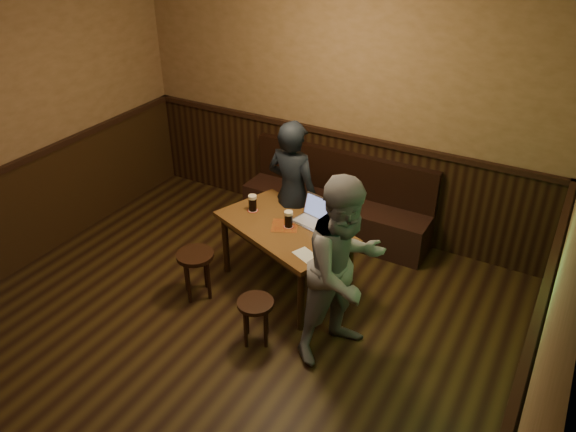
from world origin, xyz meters
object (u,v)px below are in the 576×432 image
Objects in this scene: pint_right at (320,242)px; person_grey at (345,270)px; pint_left at (253,203)px; stool_left at (196,262)px; stool_right at (256,309)px; pint_mid at (289,219)px; laptop at (314,216)px; pub_table at (285,234)px; bench at (336,208)px; person_suit at (293,195)px.

person_grey is at bearing -41.14° from pint_right.
pint_left is 1.43m from person_grey.
stool_left is 1.12× the size of stool_right.
laptop reaches higher than pint_mid.
pub_table is 0.88m from stool_right.
person_suit is (-0.16, -0.75, 0.49)m from bench.
person_grey is (1.28, -0.62, 0.04)m from pint_left.
person_grey reaches higher than stool_left.
stool_left is (-0.68, -0.55, -0.23)m from pub_table.
bench is 5.66× the size of laptop.
laptop is at bearing -78.16° from bench.
bench is at bearing 68.85° from pint_left.
pint_left is 1.14× the size of pint_right.
pint_left is 0.47m from pint_mid.
laptop is (0.21, 0.21, 0.16)m from pub_table.
person_suit reaches higher than pint_right.
pint_left is (-0.42, -1.10, 0.49)m from bench.
pint_mid is 1.11× the size of pint_right.
stool_right is at bearing 110.27° from person_suit.
person_grey reaches higher than pint_right.
bench is at bearing 51.85° from person_grey.
pub_table is at bearing 101.80° from stool_right.
person_suit is (-0.33, 1.26, 0.45)m from stool_right.
laptop is (-0.26, 0.39, -0.01)m from pint_right.
stool_left is at bearing -120.76° from pub_table.
pint_right is 0.89m from person_suit.
stool_left is at bearing 67.91° from person_suit.
pint_right is at bearing -17.57° from pint_left.
stool_left is 2.84× the size of pint_left.
person_suit reaches higher than stool_right.
laptop is at bearing 87.94° from stool_right.
stool_left is at bearing -126.35° from laptop.
stool_left is (-0.68, -1.74, 0.08)m from bench.
pint_mid is at bearing -116.58° from laptop.
person_suit is (-0.37, 0.24, 0.02)m from laptop.
pint_mid is (0.72, 0.55, 0.41)m from stool_left.
person_grey is (1.02, -0.97, 0.04)m from person_suit.
person_grey reaches higher than person_suit.
person_suit reaches higher than stool_left.
pint_right is at bearing 17.46° from stool_left.
pint_right is at bearing -23.90° from pint_mid.
laptop is (0.04, 1.02, 0.43)m from stool_right.
pint_mid is 0.10× the size of person_grey.
pint_right is 0.09× the size of person_grey.
pint_left is 0.44× the size of laptop.
laptop is (0.63, 0.11, -0.02)m from pint_left.
pint_mid is at bearing -11.23° from pint_left.
pint_left is at bearing 162.43° from pint_right.
pint_mid is at bearing 99.17° from stool_right.
pint_right is 0.52m from person_grey.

